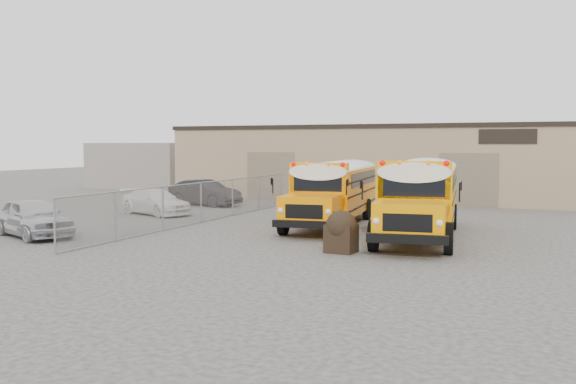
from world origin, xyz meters
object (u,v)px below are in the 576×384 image
at_px(tarp_bundle, 341,231).
at_px(car_silver, 33,217).
at_px(school_bus_left, 358,180).
at_px(car_dark, 205,193).
at_px(car_white, 156,202).
at_px(school_bus_right, 430,182).

relative_size(tarp_bundle, car_silver, 0.31).
bearing_deg(school_bus_left, car_dark, -177.64).
bearing_deg(school_bus_left, tarp_bundle, -75.88).
bearing_deg(tarp_bundle, car_silver, -174.76).
distance_m(car_silver, car_white, 8.33).
relative_size(school_bus_left, tarp_bundle, 7.14).
height_order(school_bus_left, car_silver, school_bus_left).
bearing_deg(school_bus_right, tarp_bundle, -94.36).
relative_size(school_bus_right, car_dark, 2.33).
bearing_deg(tarp_bundle, car_white, 148.79).
bearing_deg(car_white, car_silver, -156.39).
height_order(school_bus_left, tarp_bundle, school_bus_left).
distance_m(school_bus_left, car_silver, 16.26).
distance_m(school_bus_left, tarp_bundle, 13.14).
bearing_deg(school_bus_right, car_silver, -136.37).
bearing_deg(school_bus_right, car_white, -163.93).
distance_m(tarp_bundle, car_white, 13.99).
xyz_separation_m(tarp_bundle, car_white, (-11.96, 7.25, -0.07)).
relative_size(school_bus_right, tarp_bundle, 7.57).
bearing_deg(car_white, tarp_bundle, -98.93).
relative_size(school_bus_right, car_white, 2.38).
xyz_separation_m(tarp_bundle, car_dark, (-12.13, 12.35, 0.03)).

